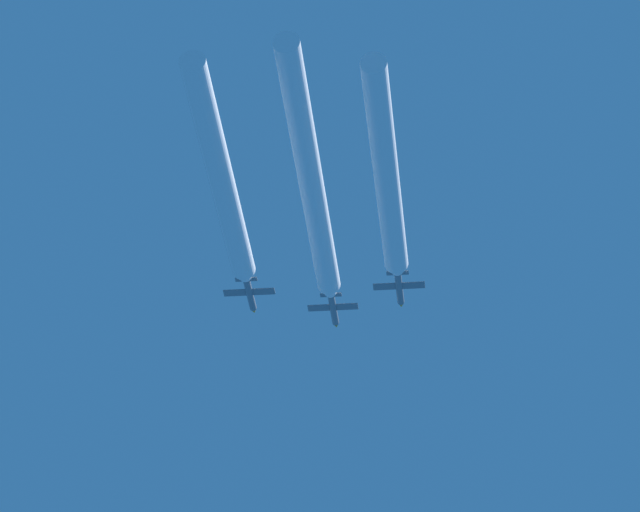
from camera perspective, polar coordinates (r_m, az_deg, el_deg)
jet_lead at (r=321.91m, az=0.39°, el=-1.54°), size 8.21×11.96×2.87m
jet_left_wingman at (r=315.19m, az=-2.04°, el=-1.10°), size 8.21×11.96×2.87m
jet_right_wingman at (r=313.24m, az=2.30°, el=-0.92°), size 8.21×11.96×2.87m
smoke_trail_lead at (r=288.72m, az=-0.27°, el=2.21°), size 3.69×66.90×3.69m
smoke_trail_left_wingman at (r=286.37m, az=-2.87°, el=2.26°), size 3.69×57.21×3.69m
smoke_trail_right_wingman at (r=285.27m, az=1.93°, el=2.34°), size 3.69×54.70×3.69m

